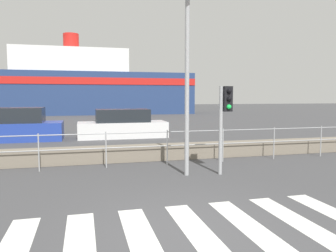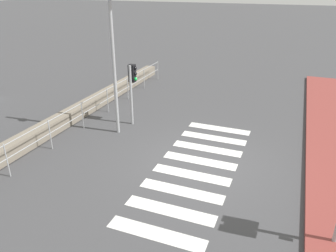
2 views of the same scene
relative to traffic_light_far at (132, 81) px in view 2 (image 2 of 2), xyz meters
name	(u,v)px [view 2 (image 2 of 2)]	position (x,y,z in m)	size (l,w,h in m)	color
ground_plane	(199,163)	(-2.14, -3.41, -1.77)	(160.00, 160.00, 0.00)	#424244
crosswalk	(196,167)	(-2.46, -3.41, -1.77)	(6.75, 2.40, 0.01)	silver
seawall	(49,128)	(-2.14, 2.49, -1.51)	(18.83, 0.55, 0.51)	slate
harbor_fence	(67,120)	(-2.14, 1.61, -1.05)	(16.99, 0.04, 1.09)	#9EA0A3
traffic_light_far	(132,81)	(0.00, 0.00, 0.00)	(0.34, 0.32, 2.41)	#9EA0A3
streetlamp	(117,41)	(-1.03, -0.02, 1.70)	(0.32, 0.95, 5.56)	#9EA0A3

